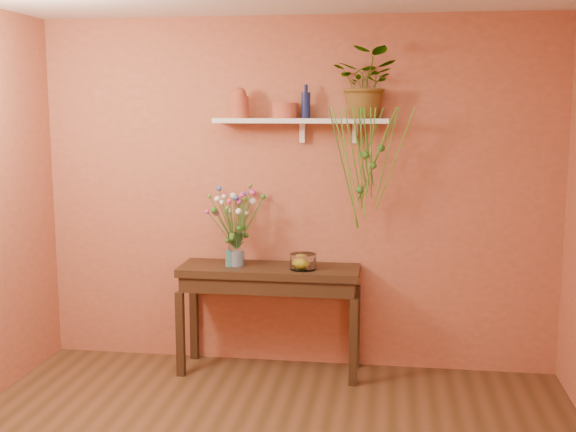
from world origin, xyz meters
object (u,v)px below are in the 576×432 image
(sideboard, at_px, (270,282))
(glass_bowl, at_px, (303,262))
(terracotta_jug, at_px, (239,103))
(spider_plant, at_px, (367,83))
(glass_vase, at_px, (236,252))
(bouquet, at_px, (235,209))
(blue_bottle, at_px, (306,105))

(sideboard, bearing_deg, glass_bowl, -10.95)
(terracotta_jug, height_order, spider_plant, spider_plant)
(glass_vase, height_order, glass_bowl, glass_vase)
(sideboard, relative_size, bouquet, 2.77)
(glass_bowl, bearing_deg, blue_bottle, 91.82)
(glass_vase, bearing_deg, glass_bowl, -5.04)
(terracotta_jug, bearing_deg, glass_vase, -102.03)
(blue_bottle, bearing_deg, glass_bowl, -88.18)
(terracotta_jug, bearing_deg, blue_bottle, 6.08)
(sideboard, height_order, bouquet, bouquet)
(sideboard, relative_size, terracotta_jug, 5.98)
(blue_bottle, xyz_separation_m, glass_bowl, (0.01, -0.18, -1.16))
(blue_bottle, distance_m, glass_vase, 1.23)
(glass_vase, height_order, bouquet, bouquet)
(bouquet, relative_size, glass_bowl, 2.54)
(blue_bottle, height_order, spider_plant, spider_plant)
(terracotta_jug, relative_size, blue_bottle, 0.92)
(terracotta_jug, relative_size, glass_bowl, 1.17)
(bouquet, xyz_separation_m, glass_bowl, (0.52, -0.05, -0.38))
(glass_vase, bearing_deg, terracotta_jug, 77.97)
(glass_vase, relative_size, glass_bowl, 1.31)
(spider_plant, height_order, bouquet, spider_plant)
(blue_bottle, bearing_deg, spider_plant, 0.26)
(spider_plant, xyz_separation_m, bouquet, (-0.97, -0.14, -0.93))
(blue_bottle, height_order, glass_vase, blue_bottle)
(spider_plant, xyz_separation_m, glass_vase, (-0.96, -0.14, -1.26))
(blue_bottle, xyz_separation_m, glass_vase, (-0.51, -0.14, -1.10))
(glass_vase, bearing_deg, spider_plant, 8.34)
(sideboard, relative_size, glass_bowl, 7.03)
(terracotta_jug, distance_m, glass_bowl, 1.28)
(sideboard, bearing_deg, blue_bottle, 27.51)
(glass_bowl, bearing_deg, sideboard, 169.05)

